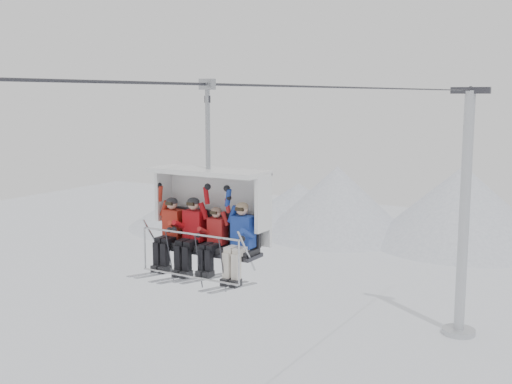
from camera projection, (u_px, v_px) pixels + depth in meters
The scene contains 8 objects.
ridgeline at pixel (499, 220), 52.81m from camera, with size 72.00×21.00×7.00m.
lift_tower_right at pixel (464, 232), 34.51m from camera, with size 2.00×1.80×13.48m.
haul_cable at pixel (256, 85), 14.65m from camera, with size 0.06×0.06×50.00m, color #323238.
chairlift_carrier at pixel (212, 209), 13.50m from camera, with size 2.56×1.17×3.98m.
skier_far_left at pixel (170, 230), 13.75m from camera, with size 0.42×1.69×1.65m.
skier_center_left at pixel (192, 232), 13.47m from camera, with size 0.44×1.69×1.73m.
skier_center_right at pixel (214, 238), 13.17m from camera, with size 0.37×1.69×1.50m.
skier_far_right at pixel (240, 238), 12.86m from camera, with size 0.44×1.69×1.73m.
Camera 1 is at (7.55, -12.79, 13.10)m, focal length 45.00 mm.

